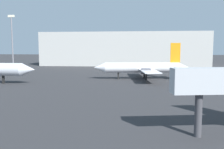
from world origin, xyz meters
TOP-DOWN VIEW (x-y plane):
  - airplane_distant at (0.05, 54.78)m, footprint 25.96×23.64m
  - light_mast_left at (-48.01, 74.91)m, footprint 2.40×0.50m
  - terminal_building at (-8.67, 110.48)m, footprint 78.41×24.39m

SIDE VIEW (x-z plane):
  - airplane_distant at x=0.05m, z-range -1.74..8.05m
  - terminal_building at x=-8.67m, z-range 0.00..15.80m
  - light_mast_left at x=-48.01m, z-range 1.27..21.75m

